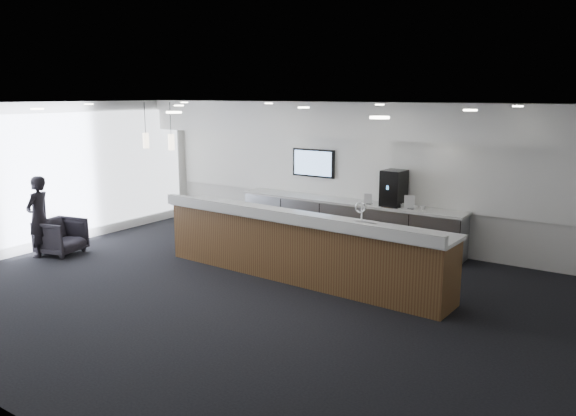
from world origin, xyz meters
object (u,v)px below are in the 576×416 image
Objects in this scene: coffee_machine at (394,188)px; armchair at (61,237)px; lounge_guest at (39,217)px; service_counter at (299,246)px.

coffee_machine is 6.73m from armchair.
coffee_machine reaches higher than lounge_guest.
service_counter reaches higher than armchair.
coffee_machine reaches higher than armchair.
armchair is (-5.44, -3.85, -0.95)m from coffee_machine.
armchair is at bearing -161.45° from service_counter.
service_counter is at bearing 88.91° from lounge_guest.
service_counter is 7.11× the size of armchair.
lounge_guest is at bearing -139.09° from coffee_machine.
coffee_machine is at bearing 106.72° from lounge_guest.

